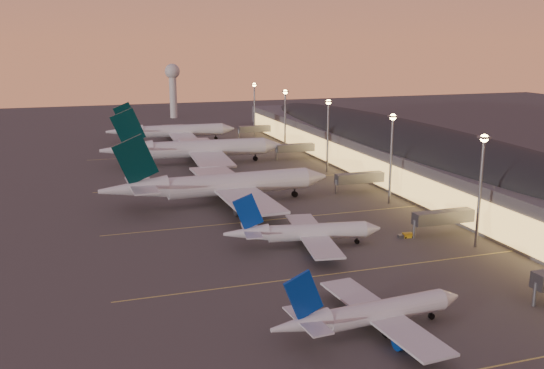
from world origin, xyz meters
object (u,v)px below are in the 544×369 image
Objects in this scene: radar_tower at (173,82)px; baggage_tug_c at (406,236)px; airliner_wide_mid at (194,149)px; airliner_narrow_south at (371,314)px; airliner_wide_far at (172,131)px; airliner_narrow_north at (304,233)px; airliner_wide_near at (220,185)px.

radar_tower is 250.48m from baggage_tug_c.
radar_tower is at bearing 87.02° from airliner_wide_mid.
airliner_narrow_south is 144.62m from airliner_wide_mid.
baggage_tug_c is (30.00, -159.06, -4.40)m from airliner_wide_far.
airliner_wide_mid is (-0.00, 144.60, 2.48)m from airliner_narrow_south.
airliner_narrow_south is at bearing -122.28° from baggage_tug_c.
airliner_narrow_north is 1.12× the size of radar_tower.
airliner_narrow_south reaches higher than baggage_tug_c.
airliner_wide_mid is 1.16× the size of airliner_wide_far.
airliner_wide_near is 115.19m from airliner_wide_far.
airliner_narrow_south is 0.58× the size of airliner_wide_far.
airliner_wide_near is 60.14m from airliner_wide_mid.
baggage_tug_c is at bearing -76.90° from airliner_wide_far.
airliner_wide_mid is at bearing 101.62° from airliner_narrow_north.
baggage_tug_c is at bearing -86.69° from radar_tower.
airliner_wide_near is (-9.33, 42.42, 2.15)m from airliner_narrow_north.
airliner_narrow_south is 0.52× the size of airliner_wide_near.
airliner_wide_mid reaches higher than airliner_narrow_north.
baggage_tug_c is (14.41, -249.15, -21.38)m from radar_tower.
radar_tower is at bearing 82.68° from airliner_wide_near.
airliner_wide_near is at bearing 88.35° from airliner_narrow_south.
airliner_wide_far reaches higher than baggage_tug_c.
airliner_wide_near is (-4.45, 84.62, 2.32)m from airliner_narrow_south.
airliner_narrow_north is 157.57m from airliner_wide_far.
airliner_wide_near reaches higher than airliner_narrow_south.
airliner_wide_near is 2.06× the size of radar_tower.
airliner_wide_mid is 146.98m from radar_tower.
airliner_narrow_south is at bearing -87.70° from airliner_narrow_north.
airliner_narrow_south is 290.83m from radar_tower.
airliner_narrow_north is at bearing -79.21° from airliner_wide_near.
airliner_narrow_north is (4.88, 42.20, 0.17)m from airliner_narrow_south.
airliner_narrow_north reaches higher than airliner_narrow_south.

